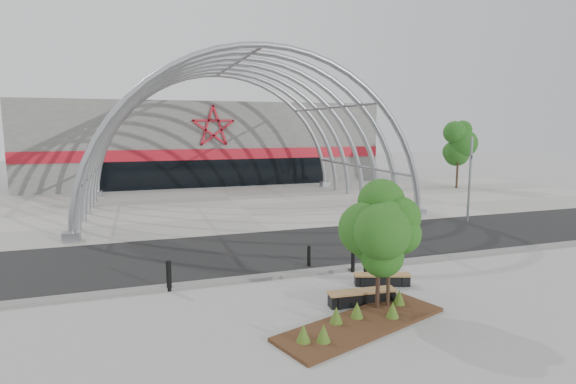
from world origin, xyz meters
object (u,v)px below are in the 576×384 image
(bench_1, at_px, (382,280))
(street_tree_1, at_px, (390,233))
(street_tree_0, at_px, (380,217))
(signal_pole, at_px, (470,178))
(bollard_2, at_px, (353,260))
(bench_0, at_px, (362,298))

(bench_1, bearing_deg, street_tree_1, -115.46)
(street_tree_0, bearing_deg, signal_pole, 40.29)
(street_tree_0, bearing_deg, street_tree_1, 6.54)
(bench_1, relative_size, bollard_2, 2.15)
(bench_1, bearing_deg, street_tree_0, -123.73)
(street_tree_0, bearing_deg, bench_1, 56.27)
(signal_pole, distance_m, bollard_2, 12.72)
(signal_pole, bearing_deg, bollard_2, -149.52)
(street_tree_1, xyz_separation_m, bollard_2, (0.57, 3.57, -1.95))
(signal_pole, xyz_separation_m, bench_0, (-11.98, -9.38, -2.43))
(bench_0, height_order, bench_1, bench_0)
(bench_0, relative_size, bench_1, 1.11)
(street_tree_1, distance_m, bench_0, 2.34)
(signal_pole, relative_size, bollard_2, 5.34)
(signal_pole, bearing_deg, bench_0, -141.94)
(signal_pole, bearing_deg, street_tree_0, -139.71)
(street_tree_0, xyz_separation_m, bench_1, (1.30, 1.95, -2.76))
(signal_pole, height_order, bench_0, signal_pole)
(street_tree_0, xyz_separation_m, street_tree_1, (0.40, 0.05, -0.54))
(signal_pole, height_order, street_tree_1, signal_pole)
(street_tree_0, height_order, bench_1, street_tree_0)
(street_tree_0, distance_m, street_tree_1, 0.67)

